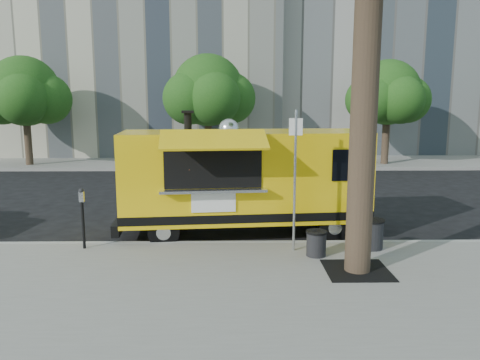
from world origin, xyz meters
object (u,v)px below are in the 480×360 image
object	(u,v)px
far_tree_b	(208,91)
far_tree_c	(388,93)
far_tree_a	(24,91)
parking_meter	(82,211)
food_truck	(243,178)
trash_bin_left	(316,242)
trash_bin_right	(371,233)
sign_post	(295,172)

from	to	relation	value
far_tree_b	far_tree_c	xyz separation A→B (m)	(9.00, -0.30, -0.12)
far_tree_a	parking_meter	distance (m)	15.59
far_tree_a	food_truck	size ratio (longest dim) A/B	0.84
far_tree_b	trash_bin_left	xyz separation A→B (m)	(2.97, -14.62, -3.40)
far_tree_c	food_truck	xyz separation A→B (m)	(-7.50, -12.23, -2.27)
far_tree_a	far_tree_c	xyz separation A→B (m)	(18.00, 0.10, -0.06)
far_tree_c	food_truck	size ratio (longest dim) A/B	0.81
far_tree_a	far_tree_b	bearing A→B (deg)	2.54
far_tree_b	food_truck	world-z (taller)	far_tree_b
trash_bin_left	far_tree_a	bearing A→B (deg)	130.10
parking_meter	food_truck	size ratio (longest dim) A/B	0.21
trash_bin_right	trash_bin_left	bearing A→B (deg)	-159.86
far_tree_b	trash_bin_left	world-z (taller)	far_tree_b
sign_post	far_tree_a	bearing A→B (deg)	129.83
parking_meter	food_truck	xyz separation A→B (m)	(3.50, 1.52, 0.46)
food_truck	far_tree_c	bearing A→B (deg)	53.25
far_tree_c	trash_bin_left	world-z (taller)	far_tree_c
far_tree_a	sign_post	bearing A→B (deg)	-50.17
sign_post	trash_bin_right	size ratio (longest dim) A/B	4.62
trash_bin_left	food_truck	bearing A→B (deg)	125.13
far_tree_b	sign_post	size ratio (longest dim) A/B	1.83
trash_bin_left	trash_bin_right	world-z (taller)	trash_bin_right
far_tree_c	trash_bin_right	world-z (taller)	far_tree_c
far_tree_c	far_tree_b	bearing A→B (deg)	178.09
trash_bin_right	far_tree_a	bearing A→B (deg)	133.96
far_tree_a	sign_post	distance (m)	18.14
food_truck	trash_bin_left	xyz separation A→B (m)	(1.47, -2.09, -1.01)
food_truck	sign_post	bearing A→B (deg)	-63.91
far_tree_c	sign_post	bearing A→B (deg)	-114.81
far_tree_a	food_truck	world-z (taller)	far_tree_a
far_tree_a	trash_bin_right	size ratio (longest dim) A/B	8.25
trash_bin_left	trash_bin_right	distance (m)	1.37
far_tree_b	far_tree_c	size ratio (longest dim) A/B	1.06
parking_meter	food_truck	world-z (taller)	food_truck
sign_post	food_truck	world-z (taller)	sign_post
sign_post	food_truck	distance (m)	2.05
parking_meter	trash_bin_right	world-z (taller)	parking_meter
sign_post	trash_bin_left	world-z (taller)	sign_post
far_tree_b	far_tree_c	world-z (taller)	far_tree_b
far_tree_b	trash_bin_right	xyz separation A→B (m)	(4.26, -14.15, -3.34)
far_tree_c	trash_bin_left	xyz separation A→B (m)	(-6.03, -14.32, -3.28)
far_tree_b	far_tree_c	bearing A→B (deg)	-1.91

